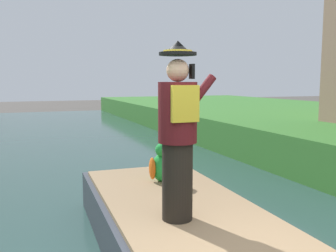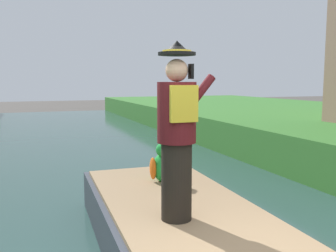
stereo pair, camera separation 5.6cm
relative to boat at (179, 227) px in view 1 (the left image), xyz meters
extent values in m
cube|color=#333842|center=(0.00, 0.00, -0.02)|extent=(1.94, 4.26, 0.56)
cube|color=#997A56|center=(0.00, 0.00, 0.28)|extent=(1.78, 3.92, 0.05)
cylinder|color=black|center=(-0.22, -0.48, 0.72)|extent=(0.32, 0.32, 0.82)
cylinder|color=#561419|center=(-0.22, -0.48, 1.44)|extent=(0.40, 0.40, 0.62)
cube|color=gold|center=(-0.22, -0.67, 1.54)|extent=(0.28, 0.06, 0.36)
sphere|color=#DBA884|center=(-0.22, -0.48, 1.86)|extent=(0.23, 0.23, 0.23)
cylinder|color=black|center=(-0.22, -0.48, 2.03)|extent=(0.38, 0.38, 0.03)
cone|color=black|center=(-0.22, -0.48, 2.10)|extent=(0.26, 0.26, 0.12)
cylinder|color=gold|center=(-0.22, -0.48, 2.05)|extent=(0.29, 0.29, 0.02)
cylinder|color=#561419|center=(0.00, -0.52, 1.62)|extent=(0.38, 0.09, 0.43)
cube|color=black|center=(-0.09, -0.54, 1.85)|extent=(0.03, 0.08, 0.15)
ellipsoid|color=green|center=(0.14, 0.98, 0.51)|extent=(0.26, 0.32, 0.40)
sphere|color=green|center=(0.14, 0.94, 0.78)|extent=(0.20, 0.20, 0.20)
cone|color=yellow|center=(0.14, 0.84, 0.77)|extent=(0.09, 0.09, 0.09)
ellipsoid|color=orange|center=(0.00, 0.98, 0.51)|extent=(0.08, 0.20, 0.32)
ellipsoid|color=orange|center=(0.28, 0.98, 0.51)|extent=(0.08, 0.20, 0.32)
camera|label=1|loc=(-1.69, -3.97, 1.76)|focal=39.76mm
camera|label=2|loc=(-1.63, -3.99, 1.76)|focal=39.76mm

